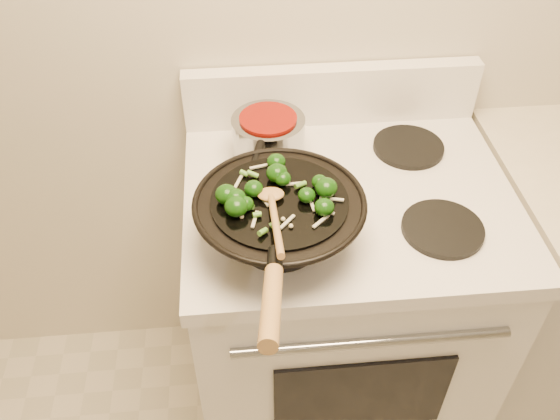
{
  "coord_description": "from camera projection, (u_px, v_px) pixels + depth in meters",
  "views": [
    {
      "loc": [
        -0.5,
        0.13,
        1.84
      ],
      "look_at": [
        -0.41,
        1.02,
        1.02
      ],
      "focal_mm": 38.0,
      "sensor_mm": 36.0,
      "label": 1
    }
  ],
  "objects": [
    {
      "name": "stove",
      "position": [
        337.0,
        308.0,
        1.71
      ],
      "size": [
        0.78,
        0.67,
        1.08
      ],
      "color": "white",
      "rests_on": "ground"
    },
    {
      "name": "wok",
      "position": [
        279.0,
        218.0,
        1.23
      ],
      "size": [
        0.36,
        0.59,
        0.21
      ],
      "color": "black",
      "rests_on": "stove"
    },
    {
      "name": "stirfry",
      "position": [
        272.0,
        190.0,
        1.19
      ],
      "size": [
        0.26,
        0.23,
        0.04
      ],
      "color": "#0F3808",
      "rests_on": "wok"
    },
    {
      "name": "wooden_spoon",
      "position": [
        273.0,
        210.0,
        1.14
      ],
      "size": [
        0.06,
        0.25,
        0.07
      ],
      "color": "#A77A41",
      "rests_on": "wok"
    },
    {
      "name": "saucepan",
      "position": [
        268.0,
        136.0,
        1.45
      ],
      "size": [
        0.18,
        0.29,
        0.11
      ],
      "color": "gray",
      "rests_on": "stove"
    }
  ]
}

